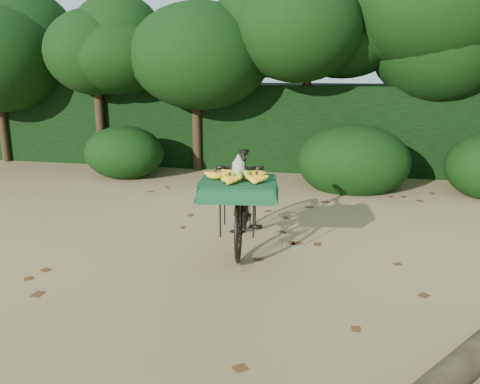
# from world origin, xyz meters

# --- Properties ---
(ground) EXTENTS (80.00, 80.00, 0.00)m
(ground) POSITION_xyz_m (0.00, 0.00, 0.00)
(ground) COLOR tan
(ground) RESTS_ON ground
(vendor_bicycle) EXTENTS (0.96, 2.00, 1.18)m
(vendor_bicycle) POSITION_xyz_m (0.16, 0.90, 0.60)
(vendor_bicycle) COLOR black
(vendor_bicycle) RESTS_ON ground
(fallen_log) EXTENTS (2.03, 2.78, 0.23)m
(fallen_log) POSITION_xyz_m (2.37, -1.42, 0.12)
(fallen_log) COLOR brown
(fallen_log) RESTS_ON ground
(hedge_backdrop) EXTENTS (26.00, 1.80, 1.80)m
(hedge_backdrop) POSITION_xyz_m (0.00, 6.30, 0.90)
(hedge_backdrop) COLOR black
(hedge_backdrop) RESTS_ON ground
(tree_row) EXTENTS (14.50, 2.00, 4.00)m
(tree_row) POSITION_xyz_m (-0.65, 5.50, 2.00)
(tree_row) COLOR black
(tree_row) RESTS_ON ground
(bush_clumps) EXTENTS (8.80, 1.70, 0.90)m
(bush_clumps) POSITION_xyz_m (0.50, 4.30, 0.45)
(bush_clumps) COLOR black
(bush_clumps) RESTS_ON ground
(leaf_litter) EXTENTS (7.00, 7.30, 0.01)m
(leaf_litter) POSITION_xyz_m (0.00, 0.65, 0.01)
(leaf_litter) COLOR #513015
(leaf_litter) RESTS_ON ground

